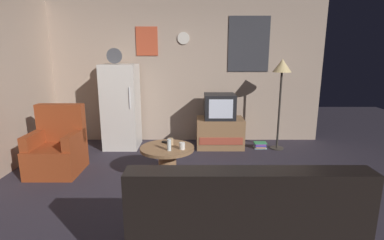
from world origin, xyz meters
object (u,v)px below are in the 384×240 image
(couch, at_px, (241,231))
(book_stack, at_px, (260,145))
(mug_ceramic_white, at_px, (182,146))
(standing_lamp, at_px, (282,73))
(armchair, at_px, (58,149))
(mug_ceramic_tan, at_px, (171,141))
(crt_tv, at_px, (220,106))
(coffee_table, at_px, (168,164))
(tv_stand, at_px, (220,133))
(fridge, at_px, (121,106))
(wine_glass, at_px, (169,145))
(remote_control, at_px, (167,142))

(couch, distance_m, book_stack, 3.13)
(mug_ceramic_white, bearing_deg, standing_lamp, 40.71)
(standing_lamp, height_order, armchair, standing_lamp)
(mug_ceramic_tan, bearing_deg, mug_ceramic_white, -49.93)
(crt_tv, height_order, coffee_table, crt_tv)
(tv_stand, xyz_separation_m, mug_ceramic_tan, (-0.80, -1.34, 0.25))
(fridge, xyz_separation_m, couch, (1.66, -3.11, -0.44))
(wine_glass, distance_m, book_stack, 2.21)
(mug_ceramic_white, xyz_separation_m, mug_ceramic_tan, (-0.16, 0.19, 0.00))
(fridge, xyz_separation_m, mug_ceramic_white, (1.14, -1.56, -0.24))
(coffee_table, height_order, armchair, armchair)
(armchair, distance_m, couch, 3.04)
(tv_stand, xyz_separation_m, standing_lamp, (1.03, -0.10, 1.09))
(coffee_table, bearing_deg, remote_control, 94.77)
(fridge, xyz_separation_m, wine_glass, (0.98, -1.61, -0.21))
(tv_stand, height_order, remote_control, tv_stand)
(crt_tv, bearing_deg, fridge, 179.13)
(wine_glass, relative_size, mug_ceramic_tan, 1.67)
(crt_tv, bearing_deg, mug_ceramic_white, -112.13)
(couch, bearing_deg, wine_glass, 114.63)
(crt_tv, xyz_separation_m, book_stack, (0.74, -0.07, -0.70))
(tv_stand, xyz_separation_m, mug_ceramic_white, (-0.64, -1.53, 0.25))
(remote_control, distance_m, book_stack, 2.03)
(crt_tv, xyz_separation_m, armchair, (-2.44, -1.13, -0.42))
(crt_tv, bearing_deg, mug_ceramic_tan, -120.35)
(fridge, bearing_deg, tv_stand, -0.83)
(standing_lamp, relative_size, armchair, 1.66)
(crt_tv, relative_size, mug_ceramic_white, 6.00)
(fridge, bearing_deg, couch, -61.84)
(tv_stand, relative_size, book_stack, 3.82)
(wine_glass, height_order, armchair, armchair)
(standing_lamp, height_order, book_stack, standing_lamp)
(standing_lamp, distance_m, remote_control, 2.38)
(standing_lamp, height_order, mug_ceramic_tan, standing_lamp)
(tv_stand, bearing_deg, coffee_table, -120.25)
(tv_stand, xyz_separation_m, armchair, (-2.45, -1.13, 0.07))
(coffee_table, relative_size, book_stack, 3.28)
(couch, bearing_deg, mug_ceramic_white, 108.58)
(crt_tv, relative_size, couch, 0.32)
(tv_stand, height_order, crt_tv, crt_tv)
(crt_tv, relative_size, standing_lamp, 0.34)
(couch, bearing_deg, coffee_table, 113.77)
(remote_control, distance_m, armchair, 1.61)
(book_stack, bearing_deg, tv_stand, 174.29)
(tv_stand, height_order, couch, couch)
(fridge, distance_m, crt_tv, 1.76)
(wine_glass, relative_size, couch, 0.09)
(fridge, xyz_separation_m, remote_control, (0.93, -1.29, -0.27))
(tv_stand, bearing_deg, wine_glass, -116.79)
(mug_ceramic_white, xyz_separation_m, book_stack, (1.37, 1.46, -0.46))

